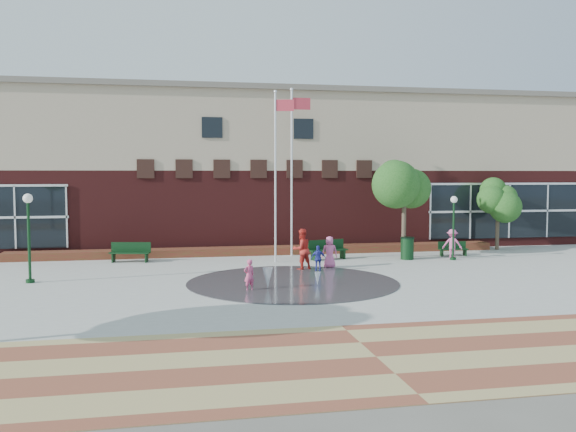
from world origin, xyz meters
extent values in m
plane|color=#666056|center=(0.00, 0.00, 0.00)|extent=(120.00, 120.00, 0.00)
cube|color=#A8A8A0|center=(0.00, 4.00, 0.00)|extent=(46.00, 18.00, 0.01)
cube|color=brown|center=(0.00, -7.00, 0.00)|extent=(46.00, 6.00, 0.01)
cylinder|color=#383A3D|center=(0.00, 3.00, 0.00)|extent=(8.40, 8.40, 0.01)
cube|color=#541B1B|center=(0.00, 17.50, 2.25)|extent=(44.00, 10.00, 4.50)
cube|color=tan|center=(0.00, 17.50, 6.75)|extent=(44.00, 10.00, 4.50)
cube|color=slate|center=(0.00, 17.50, 9.05)|extent=(44.40, 10.40, 0.30)
cube|color=black|center=(15.00, 12.48, 2.11)|extent=(10.00, 0.12, 3.19)
cube|color=black|center=(-2.50, 12.48, 6.79)|extent=(1.10, 0.10, 1.10)
cube|color=black|center=(2.50, 12.48, 6.79)|extent=(1.10, 0.10, 1.10)
cube|color=maroon|center=(0.00, 11.60, 0.00)|extent=(26.00, 1.20, 0.40)
cylinder|color=white|center=(0.27, 8.64, 4.11)|extent=(0.10, 0.10, 8.21)
sphere|color=white|center=(0.27, 8.64, 8.26)|extent=(0.16, 0.16, 0.16)
cube|color=#BE3140|center=(0.71, 8.54, 7.61)|extent=(0.88, 0.22, 0.55)
cylinder|color=white|center=(1.51, 10.82, 4.31)|extent=(0.11, 0.11, 8.63)
sphere|color=white|center=(1.51, 10.82, 8.69)|extent=(0.18, 0.18, 0.18)
cube|color=#BE3140|center=(2.01, 10.82, 7.97)|extent=(1.00, 0.02, 0.61)
cylinder|color=black|center=(-10.23, 4.93, 1.60)|extent=(0.11, 0.11, 3.20)
cylinder|color=black|center=(-10.23, 4.93, 0.08)|extent=(0.34, 0.34, 0.15)
sphere|color=silver|center=(-10.23, 4.93, 3.37)|extent=(0.38, 0.38, 0.38)
cylinder|color=black|center=(9.14, 7.72, 1.45)|extent=(0.10, 0.10, 2.89)
cylinder|color=black|center=(9.14, 7.72, 0.07)|extent=(0.31, 0.31, 0.14)
sphere|color=silver|center=(9.14, 7.72, 3.05)|extent=(0.34, 0.34, 0.34)
cube|color=black|center=(-6.71, 9.94, 0.49)|extent=(2.01, 0.90, 0.06)
cube|color=black|center=(-6.66, 10.18, 0.73)|extent=(1.91, 0.43, 0.49)
cube|color=black|center=(3.03, 9.01, 0.50)|extent=(2.07, 1.01, 0.07)
cube|color=black|center=(2.97, 9.25, 0.75)|extent=(1.95, 0.53, 0.50)
cube|color=black|center=(9.80, 9.03, 0.38)|extent=(1.55, 0.50, 0.05)
cube|color=black|center=(9.81, 9.22, 0.58)|extent=(1.53, 0.11, 0.38)
cylinder|color=black|center=(6.95, 8.31, 0.55)|extent=(0.65, 0.65, 1.09)
cylinder|color=black|center=(6.95, 8.31, 1.11)|extent=(0.70, 0.70, 0.07)
cylinder|color=#423528|center=(7.04, 9.03, 1.66)|extent=(0.23, 0.23, 3.32)
cylinder|color=#423528|center=(13.46, 11.05, 1.23)|extent=(0.21, 0.21, 2.46)
cone|color=white|center=(-1.18, 1.87, 0.00)|extent=(0.40, 0.40, 0.78)
cone|color=white|center=(0.79, 2.13, 0.00)|extent=(0.23, 0.23, 0.52)
imported|color=#E04D80|center=(-1.91, 1.71, 0.59)|extent=(0.51, 0.44, 1.18)
imported|color=red|center=(1.04, 6.17, 0.93)|extent=(1.09, 0.96, 1.86)
imported|color=#DB5D9B|center=(2.41, 6.42, 0.73)|extent=(0.77, 0.56, 1.47)
imported|color=#2F36A2|center=(1.66, 5.54, 0.58)|extent=(0.71, 0.38, 1.16)
imported|color=#E45B9F|center=(9.37, 8.29, 0.75)|extent=(1.12, 0.91, 1.51)
camera|label=1|loc=(-4.72, -20.46, 4.34)|focal=38.00mm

